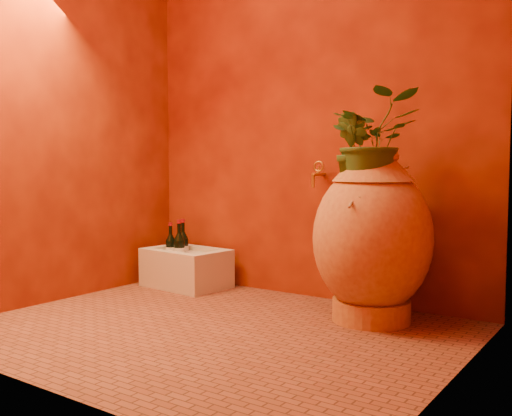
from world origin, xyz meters
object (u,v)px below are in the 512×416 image
Objects in this scene: stone_basin at (186,269)px; wine_bottle_a at (171,249)px; amphora at (372,238)px; wine_bottle_b at (179,250)px; wine_bottle_c at (183,248)px; wall_tap at (318,173)px.

wine_bottle_a is at bearing 172.16° from stone_basin.
wine_bottle_a is at bearing 175.69° from amphora.
stone_basin is 0.15m from wine_bottle_b.
wine_bottle_c is at bearing 142.73° from stone_basin.
wine_bottle_a is at bearing -149.95° from wine_bottle_c.
wine_bottle_a is 0.92× the size of wine_bottle_c.
wine_bottle_a reaches higher than stone_basin.
stone_basin is 1.21m from wall_tap.
amphora is 2.85× the size of wine_bottle_c.
wall_tap is at bearing 10.79° from wine_bottle_b.
amphora is at bearing -4.31° from wine_bottle_a.
amphora is 5.60× the size of wall_tap.
wine_bottle_b is at bearing 177.32° from amphora.
wine_bottle_c reaches higher than stone_basin.
wall_tap is at bearing 5.02° from wine_bottle_c.
wine_bottle_c is (-0.09, 0.07, 0.14)m from stone_basin.
stone_basin is at bearing 176.11° from amphora.
stone_basin is at bearing 37.03° from wine_bottle_b.
amphora is 0.66m from wall_tap.
wall_tap is (-0.49, 0.26, 0.36)m from amphora.
amphora is at bearing -2.68° from wine_bottle_b.
wall_tap reaches higher than stone_basin.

